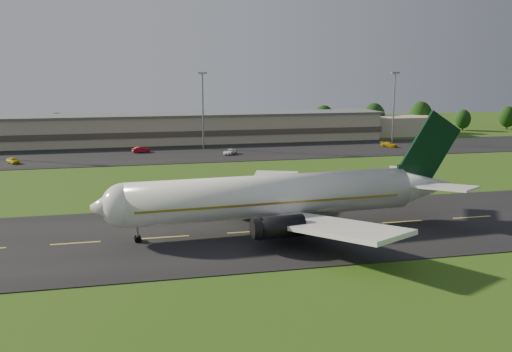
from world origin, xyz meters
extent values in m
plane|color=#274511|center=(0.00, 0.00, 0.00)|extent=(360.00, 360.00, 0.00)
cube|color=black|center=(0.00, 0.00, 0.05)|extent=(220.00, 30.00, 0.10)
cube|color=black|center=(0.00, 72.00, 0.05)|extent=(260.00, 30.00, 0.10)
cylinder|color=white|center=(2.98, 0.00, 4.80)|extent=(38.26, 7.76, 5.60)
sphere|color=white|center=(-15.98, -1.08, 4.80)|extent=(5.60, 5.60, 5.60)
cone|color=white|center=(-17.98, -1.20, 4.80)|extent=(4.30, 5.60, 5.38)
cone|color=white|center=(25.45, 1.28, 4.80)|extent=(9.30, 5.99, 5.49)
cube|color=olive|center=(2.49, -0.03, 4.45)|extent=(35.26, 7.63, 0.28)
cube|color=black|center=(-16.58, -1.12, 5.35)|extent=(2.17, 3.11, 0.65)
cube|color=white|center=(7.11, -10.78, 3.30)|extent=(14.92, 20.07, 2.20)
cube|color=white|center=(5.85, 11.18, 3.30)|extent=(13.26, 20.22, 2.20)
cube|color=white|center=(25.73, -3.71, 5.70)|extent=(7.83, 9.34, 0.91)
cube|color=white|center=(25.16, 6.27, 5.70)|extent=(7.19, 9.40, 0.91)
cube|color=black|center=(23.95, 1.20, 6.60)|extent=(5.02, 0.83, 3.00)
cube|color=black|center=(26.45, 1.34, 10.30)|extent=(9.44, 0.99, 10.55)
cylinder|color=black|center=(1.94, -8.07, 2.90)|extent=(5.74, 3.01, 2.70)
cylinder|color=black|center=(1.03, 7.90, 2.90)|extent=(5.74, 3.01, 2.70)
cube|color=tan|center=(0.00, 96.00, 4.00)|extent=(120.00, 15.00, 8.00)
cube|color=#4C4438|center=(0.00, 96.00, 3.20)|extent=(121.00, 15.40, 1.60)
cube|color=#595B60|center=(0.00, 96.00, 8.15)|extent=(122.00, 16.00, 0.50)
cube|color=tan|center=(70.00, 98.00, 3.00)|extent=(28.00, 11.00, 6.00)
cylinder|color=gray|center=(5.00, 80.00, 10.00)|extent=(0.44, 0.44, 20.00)
cube|color=gray|center=(5.00, 80.00, 20.10)|extent=(2.40, 1.20, 0.50)
cylinder|color=gray|center=(60.00, 80.00, 10.00)|extent=(0.44, 0.44, 20.00)
cube|color=gray|center=(60.00, 80.00, 20.10)|extent=(2.40, 1.20, 0.50)
cylinder|color=black|center=(-34.74, 105.05, 1.35)|extent=(0.56, 0.56, 2.71)
ellipsoid|color=black|center=(-34.74, 105.05, 4.66)|extent=(6.31, 6.31, 7.89)
cylinder|color=black|center=(47.73, 104.57, 1.51)|extent=(0.56, 0.56, 3.03)
ellipsoid|color=black|center=(47.73, 104.57, 5.21)|extent=(7.06, 7.06, 8.83)
cylinder|color=black|center=(65.45, 104.83, 1.58)|extent=(0.56, 0.56, 3.17)
ellipsoid|color=black|center=(65.45, 104.83, 5.46)|extent=(7.39, 7.39, 9.24)
cylinder|color=black|center=(82.53, 104.94, 1.63)|extent=(0.56, 0.56, 3.26)
ellipsoid|color=black|center=(82.53, 104.94, 5.61)|extent=(7.61, 7.61, 9.51)
cylinder|color=black|center=(99.62, 106.23, 1.15)|extent=(0.56, 0.56, 2.29)
ellipsoid|color=black|center=(99.62, 106.23, 3.95)|extent=(5.35, 5.35, 6.68)
cylinder|color=black|center=(117.43, 106.34, 1.28)|extent=(0.56, 0.56, 2.57)
ellipsoid|color=black|center=(117.43, 106.34, 4.42)|extent=(5.99, 5.99, 7.48)
imported|color=gold|center=(-40.38, 65.64, 0.81)|extent=(3.67, 4.40, 1.42)
imported|color=#A20A17|center=(-11.58, 76.78, 0.83)|extent=(4.71, 2.61, 1.47)
imported|color=white|center=(10.05, 68.45, 0.75)|extent=(4.43, 5.12, 1.31)
imported|color=#C89A0B|center=(55.07, 71.93, 0.78)|extent=(4.39, 4.88, 1.36)
camera|label=1|loc=(-15.59, -70.75, 21.29)|focal=40.00mm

